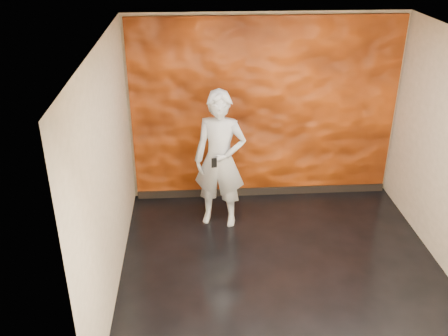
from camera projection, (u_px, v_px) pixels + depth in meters
room at (289, 170)px, 5.58m from camera, size 4.02×4.02×2.81m
feature_wall at (265, 111)px, 7.33m from camera, size 3.90×0.06×2.75m
baseboard at (262, 191)px, 7.89m from camera, size 3.90×0.04×0.12m
man at (220, 160)px, 6.78m from camera, size 0.81×0.63×1.95m
phone at (214, 163)px, 6.49m from camera, size 0.07×0.03×0.13m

